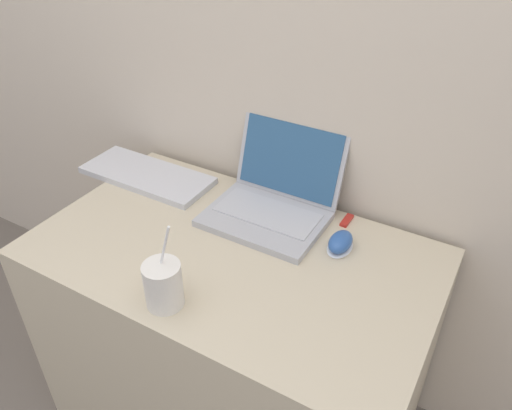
{
  "coord_description": "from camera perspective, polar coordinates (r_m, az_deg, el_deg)",
  "views": [
    {
      "loc": [
        0.56,
        -0.52,
        1.55
      ],
      "look_at": [
        0.01,
        0.42,
        0.8
      ],
      "focal_mm": 35.0,
      "sensor_mm": 36.0,
      "label": 1
    }
  ],
  "objects": [
    {
      "name": "usb_stick",
      "position": [
        1.42,
        10.33,
        -1.74
      ],
      "size": [
        0.02,
        0.06,
        0.01
      ],
      "color": "#B2261E",
      "rests_on": "desk"
    },
    {
      "name": "external_keyboard",
      "position": [
        1.63,
        -12.35,
        3.35
      ],
      "size": [
        0.43,
        0.17,
        0.02
      ],
      "color": "silver",
      "rests_on": "desk"
    },
    {
      "name": "computer_mouse",
      "position": [
        1.32,
        9.63,
        -4.26
      ],
      "size": [
        0.06,
        0.1,
        0.04
      ],
      "color": "white",
      "rests_on": "desk"
    },
    {
      "name": "wall_back",
      "position": [
        1.34,
        5.16,
        21.65
      ],
      "size": [
        7.0,
        0.04,
        2.5
      ],
      "color": "beige",
      "rests_on": "ground_plane"
    },
    {
      "name": "laptop",
      "position": [
        1.41,
        2.07,
        0.95
      ],
      "size": [
        0.33,
        0.31,
        0.24
      ],
      "color": "#ADADB2",
      "rests_on": "desk"
    },
    {
      "name": "desk",
      "position": [
        1.56,
        -2.44,
        -15.36
      ],
      "size": [
        1.05,
        0.62,
        0.71
      ],
      "color": "beige",
      "rests_on": "ground_plane"
    },
    {
      "name": "drink_cup",
      "position": [
        1.14,
        -10.55,
        -8.89
      ],
      "size": [
        0.09,
        0.09,
        0.22
      ],
      "color": "silver",
      "rests_on": "desk"
    }
  ]
}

